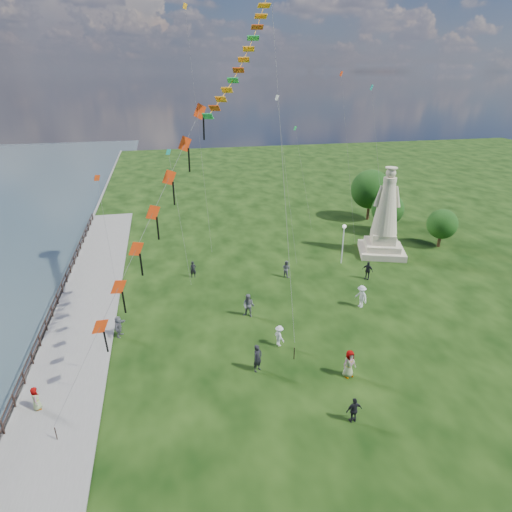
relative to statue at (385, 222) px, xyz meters
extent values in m
cube|color=slate|center=(-31.25, -8.34, -3.63)|extent=(0.30, 160.00, 0.60)
cube|color=slate|center=(-28.75, -10.34, -3.38)|extent=(5.00, 60.00, 0.10)
cylinder|color=black|center=(-31.05, -18.34, -2.93)|extent=(0.11, 0.11, 1.00)
cylinder|color=black|center=(-31.05, -16.34, -2.93)|extent=(0.11, 0.11, 1.00)
cylinder|color=black|center=(-31.05, -14.34, -2.93)|extent=(0.11, 0.11, 1.00)
cylinder|color=black|center=(-31.05, -12.34, -2.93)|extent=(0.11, 0.11, 1.00)
cylinder|color=black|center=(-31.05, -10.34, -2.93)|extent=(0.11, 0.11, 1.00)
cylinder|color=black|center=(-31.05, -8.34, -2.93)|extent=(0.11, 0.11, 1.00)
cylinder|color=black|center=(-31.05, -6.34, -2.93)|extent=(0.11, 0.11, 1.00)
cylinder|color=black|center=(-31.05, -4.34, -2.93)|extent=(0.11, 0.11, 1.00)
cylinder|color=black|center=(-31.05, -2.34, -2.93)|extent=(0.11, 0.11, 1.00)
cylinder|color=black|center=(-31.05, -0.34, -2.93)|extent=(0.11, 0.11, 1.00)
cylinder|color=black|center=(-31.05, 1.66, -2.93)|extent=(0.11, 0.11, 1.00)
cylinder|color=black|center=(-31.05, 3.66, -2.93)|extent=(0.11, 0.11, 1.00)
cylinder|color=black|center=(-31.05, 5.66, -2.93)|extent=(0.11, 0.11, 1.00)
cylinder|color=black|center=(-31.05, 7.66, -2.93)|extent=(0.11, 0.11, 1.00)
cylinder|color=black|center=(-31.05, 9.66, -2.93)|extent=(0.11, 0.11, 1.00)
cylinder|color=black|center=(-31.05, 11.66, -2.93)|extent=(0.11, 0.11, 1.00)
cylinder|color=black|center=(-31.05, 13.66, -2.93)|extent=(0.11, 0.11, 1.00)
cylinder|color=black|center=(-31.05, 15.66, -2.93)|extent=(0.11, 0.11, 1.00)
cylinder|color=black|center=(-31.05, 17.66, -2.93)|extent=(0.11, 0.11, 1.00)
cube|color=black|center=(-31.05, -8.34, -2.45)|extent=(0.06, 52.00, 0.06)
cube|color=black|center=(-31.05, -8.34, -2.88)|extent=(0.06, 52.00, 0.06)
cube|color=#BAAA8D|center=(0.00, 0.00, -3.11)|extent=(5.70, 5.70, 0.64)
cube|color=#BAAA8D|center=(0.00, 0.00, -2.47)|extent=(4.35, 4.35, 0.64)
cube|color=#BAAA8D|center=(0.00, 0.00, -1.62)|extent=(2.99, 2.99, 1.06)
cylinder|color=#BAAA8D|center=(0.00, 0.00, 4.43)|extent=(1.63, 1.63, 0.42)
sphere|color=#BAAA8D|center=(0.00, 0.00, 5.09)|extent=(0.98, 0.98, 0.98)
cylinder|color=#BAAA8D|center=(0.00, 0.00, 5.60)|extent=(1.17, 1.17, 0.11)
cylinder|color=silver|center=(-5.07, -1.43, -1.56)|extent=(0.11, 0.11, 3.75)
sphere|color=white|center=(-5.07, -1.43, 0.43)|extent=(0.37, 0.37, 0.37)
cylinder|color=#382314|center=(3.32, 5.48, -2.51)|extent=(0.36, 0.36, 1.84)
sphere|color=#15340E|center=(3.32, 5.48, -0.44)|extent=(3.68, 3.68, 3.68)
cylinder|color=#382314|center=(7.04, 0.42, -2.63)|extent=(0.36, 0.36, 1.60)
sphere|color=#15340E|center=(7.04, 0.42, -0.83)|extent=(3.19, 3.19, 3.19)
cylinder|color=#382314|center=(3.65, 10.76, -2.20)|extent=(0.36, 0.36, 2.45)
sphere|color=#15340E|center=(3.65, 10.76, 0.56)|extent=(4.91, 4.91, 4.91)
imported|color=black|center=(-16.88, -15.99, -2.48)|extent=(0.83, 0.76, 1.89)
imported|color=#595960|center=(-16.14, -9.44, -2.46)|extent=(1.10, 0.98, 1.93)
imported|color=silver|center=(-14.81, -13.64, -2.65)|extent=(0.83, 1.12, 1.55)
imported|color=black|center=(-12.72, -21.34, -2.64)|extent=(0.96, 0.56, 1.57)
imported|color=#595960|center=(-11.44, -17.74, -2.49)|extent=(1.02, 0.76, 1.87)
imported|color=#595960|center=(-25.77, -10.08, -2.62)|extent=(1.06, 1.63, 1.63)
imported|color=black|center=(-19.77, -1.51, -2.64)|extent=(0.59, 0.40, 1.58)
imported|color=#595960|center=(-11.33, -3.24, -2.62)|extent=(0.87, 0.93, 1.63)
imported|color=silver|center=(-6.96, -9.90, -2.48)|extent=(0.95, 1.36, 1.91)
imported|color=black|center=(-4.17, -5.27, -2.57)|extent=(1.06, 1.09, 1.72)
imported|color=#595960|center=(-29.75, -16.76, -2.71)|extent=(0.55, 0.77, 1.45)
cylinder|color=black|center=(-28.25, -19.34, -2.98)|extent=(0.06, 0.06, 0.90)
cube|color=red|center=(-25.72, -16.82, 1.60)|extent=(0.87, 0.64, 1.03)
cube|color=black|center=(-25.54, -16.92, 0.65)|extent=(0.10, 0.28, 1.48)
cube|color=red|center=(-24.64, -15.74, 3.32)|extent=(0.87, 0.64, 1.03)
cube|color=black|center=(-24.46, -15.84, 2.37)|extent=(0.10, 0.28, 1.48)
cube|color=red|center=(-23.56, -14.66, 5.05)|extent=(0.87, 0.64, 1.03)
cube|color=black|center=(-23.38, -14.76, 4.10)|extent=(0.10, 0.28, 1.48)
cube|color=red|center=(-22.48, -13.58, 6.77)|extent=(0.87, 0.64, 1.03)
cube|color=black|center=(-22.30, -13.68, 5.82)|extent=(0.10, 0.28, 1.48)
cube|color=red|center=(-21.40, -12.50, 8.50)|extent=(0.87, 0.64, 1.03)
cube|color=black|center=(-21.22, -12.60, 7.55)|extent=(0.10, 0.28, 1.48)
cube|color=red|center=(-20.32, -11.42, 10.22)|extent=(0.87, 0.64, 1.03)
cube|color=black|center=(-20.14, -11.52, 9.27)|extent=(0.10, 0.28, 1.48)
cube|color=red|center=(-19.23, -10.34, 11.95)|extent=(0.87, 0.64, 1.03)
cube|color=black|center=(-19.05, -10.44, 11.00)|extent=(0.10, 0.28, 1.48)
cylinder|color=black|center=(-14.25, -15.34, -2.98)|extent=(0.06, 0.06, 0.90)
cube|color=#FFA115|center=(-15.72, -12.27, 17.39)|extent=(0.71, 0.64, 0.18)
cube|color=#FFA115|center=(-16.01, -12.73, 16.84)|extent=(0.71, 0.66, 0.19)
cube|color=#E53D0E|center=(-16.31, -13.20, 16.29)|extent=(0.70, 0.67, 0.20)
cube|color=green|center=(-16.62, -13.66, 15.75)|extent=(0.70, 0.68, 0.22)
cube|color=#FFA115|center=(-16.96, -14.12, 15.22)|extent=(0.69, 0.69, 0.23)
cube|color=#FFA115|center=(-17.30, -14.58, 14.71)|extent=(0.68, 0.69, 0.24)
cube|color=#E53D0E|center=(-17.66, -15.04, 14.23)|extent=(0.67, 0.69, 0.26)
cube|color=green|center=(-18.02, -15.50, 13.77)|extent=(0.66, 0.69, 0.27)
cube|color=#FFA115|center=(-18.39, -15.95, 13.35)|extent=(0.65, 0.68, 0.28)
cube|color=#FFA115|center=(-18.77, -16.39, 12.96)|extent=(0.63, 0.68, 0.29)
cube|color=#E53D0E|center=(-19.14, -16.84, 12.61)|extent=(0.61, 0.67, 0.30)
cube|color=green|center=(-19.51, -17.27, 12.29)|extent=(0.60, 0.66, 0.31)
cube|color=teal|center=(-21.12, 1.78, 7.57)|extent=(0.51, 0.39, 0.57)
cylinder|color=#595959|center=(-20.62, -0.72, 2.10)|extent=(1.02, 5.02, 10.96)
cube|color=silver|center=(-10.52, 4.24, 11.90)|extent=(0.51, 0.39, 0.57)
cylinder|color=#595959|center=(-10.02, 1.74, 4.26)|extent=(1.02, 5.02, 15.28)
cube|color=red|center=(-2.55, 8.07, 13.98)|extent=(0.51, 0.39, 0.57)
cylinder|color=#595959|center=(-2.05, 5.57, 5.30)|extent=(1.02, 5.02, 17.36)
cube|color=#FFA115|center=(-18.38, 9.08, 19.85)|extent=(0.51, 0.39, 0.57)
cylinder|color=#595959|center=(-17.88, 6.58, 8.24)|extent=(1.02, 5.02, 23.24)
cube|color=green|center=(-5.77, 13.28, 7.93)|extent=(0.51, 0.39, 0.57)
cylinder|color=#595959|center=(-5.27, 10.78, 2.27)|extent=(1.02, 5.02, 11.31)
cube|color=#E53D0E|center=(-27.13, -0.53, 6.06)|extent=(0.51, 0.39, 0.57)
cylinder|color=#595959|center=(-26.63, -3.03, 1.34)|extent=(1.02, 5.01, 9.44)
cube|color=teal|center=(-1.07, 3.80, 12.75)|extent=(0.51, 0.39, 0.57)
cylinder|color=#595959|center=(-0.57, 1.30, 4.69)|extent=(1.02, 5.02, 16.14)
camera|label=1|loc=(-21.72, -37.69, 14.16)|focal=30.00mm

